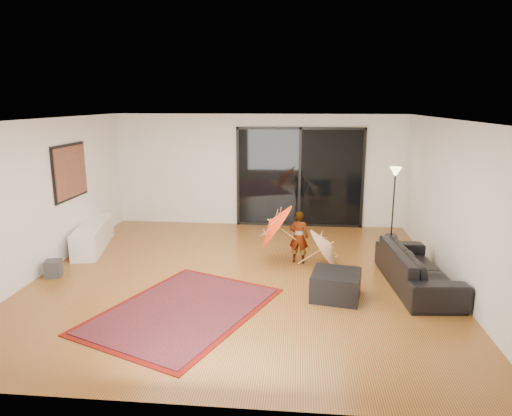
# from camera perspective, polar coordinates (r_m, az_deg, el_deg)

# --- Properties ---
(floor) EXTENTS (7.00, 7.00, 0.00)m
(floor) POSITION_cam_1_polar(r_m,az_deg,el_deg) (8.07, -1.95, -8.53)
(floor) COLOR #9C6A2A
(floor) RESTS_ON ground
(ceiling) EXTENTS (7.00, 7.00, 0.00)m
(ceiling) POSITION_cam_1_polar(r_m,az_deg,el_deg) (7.51, -2.11, 10.99)
(ceiling) COLOR white
(ceiling) RESTS_ON wall_back
(wall_back) EXTENTS (7.00, 0.00, 7.00)m
(wall_back) POSITION_cam_1_polar(r_m,az_deg,el_deg) (11.10, 0.31, 4.71)
(wall_back) COLOR silver
(wall_back) RESTS_ON floor
(wall_front) EXTENTS (7.00, 0.00, 7.00)m
(wall_front) POSITION_cam_1_polar(r_m,az_deg,el_deg) (4.37, -8.02, -8.92)
(wall_front) COLOR silver
(wall_front) RESTS_ON floor
(wall_left) EXTENTS (0.00, 7.00, 7.00)m
(wall_left) POSITION_cam_1_polar(r_m,az_deg,el_deg) (8.84, -25.16, 1.25)
(wall_left) COLOR silver
(wall_left) RESTS_ON floor
(wall_right) EXTENTS (0.00, 7.00, 7.00)m
(wall_right) POSITION_cam_1_polar(r_m,az_deg,el_deg) (8.02, 23.61, 0.29)
(wall_right) COLOR silver
(wall_right) RESTS_ON floor
(sliding_door) EXTENTS (3.06, 0.07, 2.40)m
(sliding_door) POSITION_cam_1_polar(r_m,az_deg,el_deg) (11.05, 5.48, 3.82)
(sliding_door) COLOR black
(sliding_door) RESTS_ON wall_back
(painting) EXTENTS (0.04, 1.28, 1.08)m
(painting) POSITION_cam_1_polar(r_m,az_deg,el_deg) (9.63, -22.18, 4.23)
(painting) COLOR black
(painting) RESTS_ON wall_left
(media_console) EXTENTS (0.86, 1.95, 0.53)m
(media_console) POSITION_cam_1_polar(r_m,az_deg,el_deg) (10.07, -19.67, -3.29)
(media_console) COLOR white
(media_console) RESTS_ON floor
(speaker) EXTENTS (0.32, 0.32, 0.30)m
(speaker) POSITION_cam_1_polar(r_m,az_deg,el_deg) (8.75, -24.02, -6.93)
(speaker) COLOR #424244
(speaker) RESTS_ON floor
(persian_rug) EXTENTS (2.88, 3.30, 0.02)m
(persian_rug) POSITION_cam_1_polar(r_m,az_deg,el_deg) (6.91, -9.13, -12.49)
(persian_rug) COLOR #5E0C08
(persian_rug) RESTS_ON floor
(sofa) EXTENTS (1.03, 2.25, 0.64)m
(sofa) POSITION_cam_1_polar(r_m,az_deg,el_deg) (8.00, 19.51, -7.09)
(sofa) COLOR black
(sofa) RESTS_ON floor
(ottoman) EXTENTS (0.85, 0.85, 0.41)m
(ottoman) POSITION_cam_1_polar(r_m,az_deg,el_deg) (7.29, 9.96, -9.45)
(ottoman) COLOR black
(ottoman) RESTS_ON floor
(floor_lamp) EXTENTS (0.27, 0.27, 1.58)m
(floor_lamp) POSITION_cam_1_polar(r_m,az_deg,el_deg) (10.55, 16.97, 3.12)
(floor_lamp) COLOR black
(floor_lamp) RESTS_ON floor
(child) EXTENTS (0.40, 0.30, 1.00)m
(child) POSITION_cam_1_polar(r_m,az_deg,el_deg) (8.62, 5.36, -3.64)
(child) COLOR #999999
(child) RESTS_ON floor
(parasol_orange) EXTENTS (0.69, 0.94, 0.92)m
(parasol_orange) POSITION_cam_1_polar(r_m,az_deg,el_deg) (8.52, 1.70, -2.14)
(parasol_orange) COLOR red
(parasol_orange) RESTS_ON child
(parasol_white) EXTENTS (0.62, 0.82, 0.93)m
(parasol_white) POSITION_cam_1_polar(r_m,az_deg,el_deg) (8.50, 9.42, -3.98)
(parasol_white) COLOR silver
(parasol_white) RESTS_ON floor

